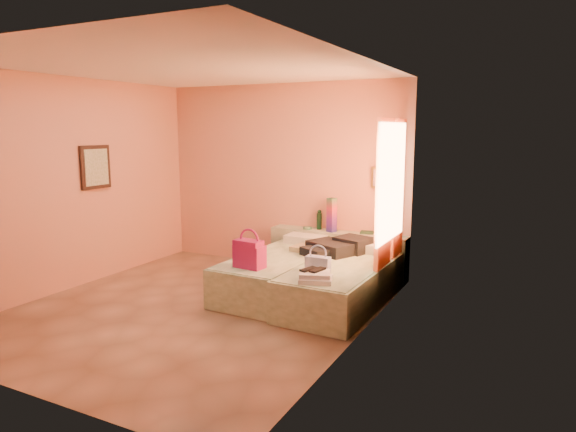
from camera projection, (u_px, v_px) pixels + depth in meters
name	position (u px, v px, depth m)	size (l,w,h in m)	color
ground	(197.00, 309.00, 6.14)	(4.50, 4.50, 0.00)	#A38262
room_walls	(234.00, 157.00, 6.25)	(4.02, 4.51, 2.81)	tan
headboard_ledge	(337.00, 253.00, 7.50)	(2.05, 0.30, 0.65)	#A9B897
bed_left	(280.00, 274.00, 6.72)	(0.90, 2.00, 0.50)	beige
bed_right	(342.00, 285.00, 6.25)	(0.90, 2.00, 0.50)	beige
water_bottle	(319.00, 220.00, 7.60)	(0.08, 0.08, 0.27)	#133623
rainbow_box	(332.00, 215.00, 7.40)	(0.11, 0.11, 0.49)	#AE155B
small_dish	(308.00, 228.00, 7.64)	(0.13, 0.13, 0.03)	#4E8F68
green_book	(367.00, 232.00, 7.31)	(0.19, 0.14, 0.03)	#223F2A
flower_vase	(386.00, 228.00, 7.11)	(0.18, 0.18, 0.23)	silver
magenta_handbag	(249.00, 254.00, 6.06)	(0.36, 0.20, 0.34)	#AE155B
khaki_garment	(307.00, 249.00, 6.90)	(0.39, 0.31, 0.07)	tan
clothes_pile	(336.00, 246.00, 6.75)	(0.65, 0.65, 0.20)	black
blue_handbag	(318.00, 264.00, 5.89)	(0.28, 0.12, 0.18)	#4657AA
towel_stack	(316.00, 277.00, 5.53)	(0.35, 0.30, 0.10)	white
sandal_pair	(313.00, 270.00, 5.59)	(0.16, 0.22, 0.02)	black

